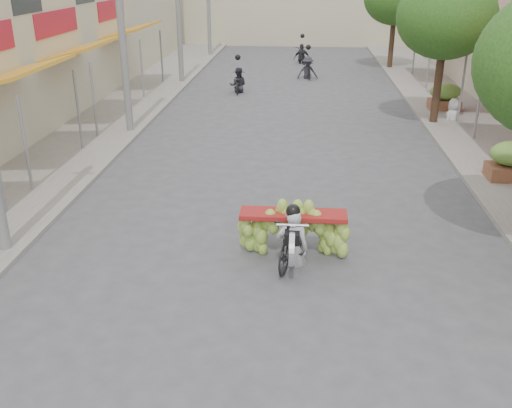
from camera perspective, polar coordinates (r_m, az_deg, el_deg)
name	(u,v)px	position (r m, az deg, el deg)	size (l,w,h in m)	color
ground	(257,359)	(8.87, 0.08, -15.27)	(120.00, 120.00, 0.00)	#4D4D52
sidewalk_left	(113,110)	(23.84, -14.15, 9.09)	(4.00, 60.00, 0.12)	gray
sidewalk_right	(470,117)	(23.51, 20.63, 8.13)	(4.00, 60.00, 0.12)	gray
utility_pole_mid	(120,12)	(19.91, -13.44, 18.15)	(0.60, 0.24, 8.00)	slate
street_tree_mid	(446,17)	(21.57, 18.48, 17.30)	(3.40, 3.40, 5.25)	#3A2719
produce_crate_far	(445,94)	(24.11, 18.40, 10.37)	(1.20, 0.88, 1.16)	brown
banana_motorbike	(293,227)	(11.20, 3.70, -2.34)	(2.20, 1.94, 2.15)	black
pedestrian	(455,99)	(22.56, 19.31, 9.92)	(0.88, 0.84, 1.55)	white
bg_motorbike_a	(238,76)	(26.65, -1.81, 12.70)	(0.80, 1.55, 1.95)	black
bg_motorbike_b	(308,61)	(30.05, 5.21, 14.02)	(1.14, 1.58, 1.95)	black
bg_motorbike_c	(302,50)	(34.87, 4.62, 15.14)	(1.07, 1.68, 1.95)	black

